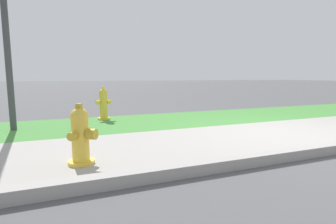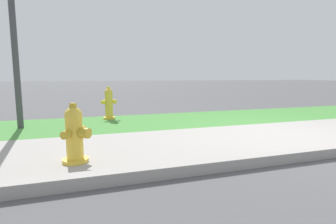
# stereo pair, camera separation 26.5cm
# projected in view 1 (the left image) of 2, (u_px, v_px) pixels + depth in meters

# --- Properties ---
(ground_plane) EXTENTS (120.00, 120.00, 0.00)m
(ground_plane) POSITION_uv_depth(u_px,v_px,m) (282.00, 134.00, 4.52)
(ground_plane) COLOR #515154
(sidewalk_pavement) EXTENTS (18.00, 2.05, 0.01)m
(sidewalk_pavement) POSITION_uv_depth(u_px,v_px,m) (282.00, 134.00, 4.52)
(sidewalk_pavement) COLOR #9E9993
(sidewalk_pavement) RESTS_ON ground
(grass_verge) EXTENTS (18.00, 2.13, 0.01)m
(grass_verge) POSITION_uv_depth(u_px,v_px,m) (216.00, 117.00, 6.44)
(grass_verge) COLOR #47893D
(grass_verge) RESTS_ON ground
(fire_hydrant_mid_block) EXTENTS (0.37, 0.33, 0.76)m
(fire_hydrant_mid_block) POSITION_uv_depth(u_px,v_px,m) (103.00, 104.00, 5.98)
(fire_hydrant_mid_block) COLOR gold
(fire_hydrant_mid_block) RESTS_ON ground
(fire_hydrant_near_corner) EXTENTS (0.34, 0.35, 0.69)m
(fire_hydrant_near_corner) POSITION_uv_depth(u_px,v_px,m) (81.00, 136.00, 2.90)
(fire_hydrant_near_corner) COLOR gold
(fire_hydrant_near_corner) RESTS_ON ground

